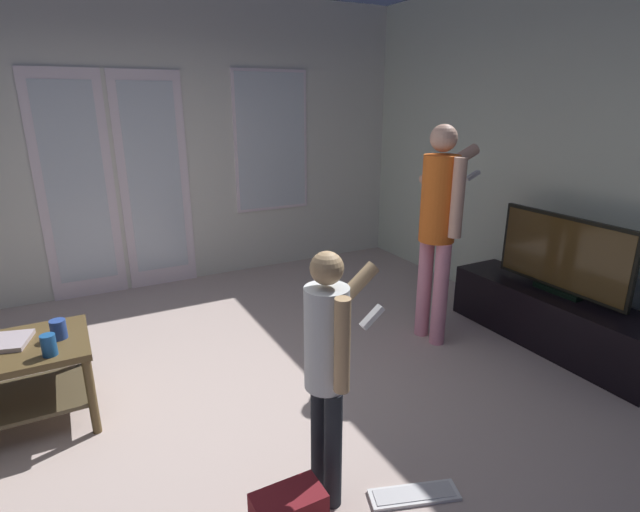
{
  "coord_description": "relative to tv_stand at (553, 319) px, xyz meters",
  "views": [
    {
      "loc": [
        -0.53,
        -2.41,
        1.85
      ],
      "look_at": [
        0.83,
        0.14,
        0.91
      ],
      "focal_mm": 27.23,
      "sensor_mm": 36.0,
      "label": 1
    }
  ],
  "objects": [
    {
      "name": "ground_plane",
      "position": [
        -2.7,
        0.22,
        -0.22
      ],
      "size": [
        6.12,
        5.33,
        0.02
      ],
      "primitive_type": "cube",
      "color": "#BFA9A1"
    },
    {
      "name": "wall_back_with_doors",
      "position": [
        -2.66,
        2.85,
        1.19
      ],
      "size": [
        6.12,
        0.09,
        2.88
      ],
      "color": "silver",
      "rests_on": "ground_plane"
    },
    {
      "name": "wall_right_plain",
      "position": [
        0.33,
        0.22,
        1.21
      ],
      "size": [
        0.06,
        5.33,
        2.85
      ],
      "color": "silver",
      "rests_on": "ground_plane"
    },
    {
      "name": "tv_stand",
      "position": [
        0.0,
        0.0,
        0.0
      ],
      "size": [
        0.46,
        1.67,
        0.43
      ],
      "color": "black",
      "rests_on": "ground_plane"
    },
    {
      "name": "flat_screen_tv",
      "position": [
        -0.0,
        0.0,
        0.52
      ],
      "size": [
        0.08,
        1.08,
        0.61
      ],
      "color": "black",
      "rests_on": "tv_stand"
    },
    {
      "name": "person_adult",
      "position": [
        -0.77,
        0.53,
        0.8
      ],
      "size": [
        0.73,
        0.48,
        1.68
      ],
      "color": "pink",
      "rests_on": "ground_plane"
    },
    {
      "name": "person_child",
      "position": [
        -2.29,
        -0.51,
        0.53
      ],
      "size": [
        0.49,
        0.34,
        1.25
      ],
      "color": "black",
      "rests_on": "ground_plane"
    },
    {
      "name": "loose_keyboard",
      "position": [
        -1.93,
        -0.74,
        -0.2
      ],
      "size": [
        0.46,
        0.26,
        0.02
      ],
      "color": "white",
      "rests_on": "ground_plane"
    },
    {
      "name": "cup_near_edge",
      "position": [
        -3.42,
        0.58,
        0.36
      ],
      "size": [
        0.08,
        0.08,
        0.12
      ],
      "primitive_type": "cylinder",
      "color": "#1B5090",
      "rests_on": "coffee_table"
    },
    {
      "name": "cup_by_laptop",
      "position": [
        -3.37,
        0.78,
        0.36
      ],
      "size": [
        0.09,
        0.09,
        0.11
      ],
      "primitive_type": "cylinder",
      "color": "#284491",
      "rests_on": "coffee_table"
    }
  ]
}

